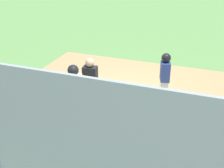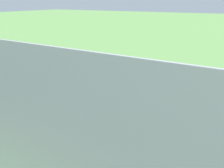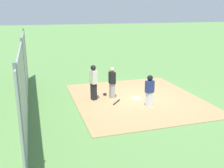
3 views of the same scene
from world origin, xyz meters
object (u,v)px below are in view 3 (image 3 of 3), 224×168
catcher (112,82)px  baseball_bat (117,102)px  umpire (93,82)px  runner (150,89)px  home_plate (137,98)px  catcher_mask (105,94)px

catcher → baseball_bat: catcher is taller
umpire → runner: bearing=-54.4°
runner → baseball_bat: runner is taller
catcher → runner: catcher is taller
runner → home_plate: bearing=-12.0°
catcher → catcher_mask: catcher is taller
baseball_bat → umpire: bearing=91.7°
catcher → runner: bearing=-60.8°
catcher → home_plate: bearing=-30.3°
runner → catcher_mask: size_ratio=6.50×
baseball_bat → catcher: bearing=39.4°
home_plate → umpire: (-0.50, -2.18, 0.95)m
catcher → baseball_bat: 1.15m
umpire → runner: (1.79, 2.29, -0.09)m
home_plate → umpire: umpire is taller
umpire → runner: 2.91m
runner → umpire: bearing=35.1°
runner → catcher: bearing=18.6°
home_plate → catcher: 1.54m
catcher → umpire: (0.02, -1.00, 0.12)m
umpire → catcher_mask: (-0.52, 0.74, -0.90)m
catcher_mask → catcher: bearing=27.4°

